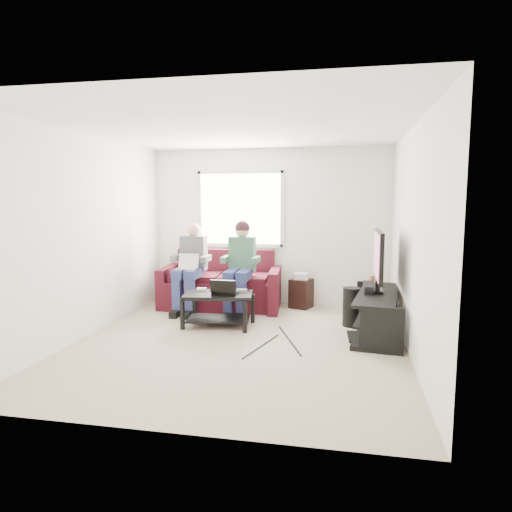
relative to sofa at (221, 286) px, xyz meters
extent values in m
plane|color=#BDAF93|center=(0.72, -1.81, -0.34)|extent=(4.50, 4.50, 0.00)
plane|color=white|center=(0.72, -1.81, 2.26)|extent=(4.50, 4.50, 0.00)
plane|color=white|center=(0.72, 0.44, 0.96)|extent=(4.50, 0.00, 4.50)
plane|color=white|center=(0.72, -4.06, 0.96)|extent=(4.50, 0.00, 4.50)
plane|color=white|center=(-1.28, -1.81, 0.96)|extent=(0.00, 4.50, 4.50)
plane|color=white|center=(2.72, -1.81, 0.96)|extent=(0.00, 4.50, 4.50)
cube|color=white|center=(0.22, 0.43, 1.26)|extent=(1.40, 0.01, 1.20)
cube|color=silver|center=(0.22, 0.42, 1.26)|extent=(1.48, 0.04, 1.28)
cube|color=#481218|center=(0.00, -0.05, -0.11)|extent=(1.71, 1.00, 0.45)
cube|color=#481218|center=(0.00, 0.34, 0.35)|extent=(1.66, 0.33, 0.46)
cube|color=#481218|center=(-0.90, -0.05, -0.01)|extent=(0.23, 0.98, 0.65)
cube|color=#481218|center=(0.90, -0.05, -0.01)|extent=(0.23, 0.98, 0.65)
cube|color=#481218|center=(-0.40, -0.07, 0.17)|extent=(0.81, 0.81, 0.10)
cube|color=#481218|center=(0.40, -0.07, 0.17)|extent=(0.81, 0.81, 0.10)
cube|color=navy|center=(-0.50, -0.52, 0.29)|extent=(0.16, 0.45, 0.14)
cube|color=navy|center=(-0.30, -0.52, 0.29)|extent=(0.16, 0.45, 0.14)
cube|color=navy|center=(-0.50, -0.71, -0.06)|extent=(0.13, 0.13, 0.55)
cube|color=navy|center=(-0.30, -0.71, -0.06)|extent=(0.13, 0.13, 0.55)
cube|color=#57575C|center=(-0.40, -0.20, 0.57)|extent=(0.40, 0.22, 0.55)
sphere|color=#D8A987|center=(-0.40, -0.18, 0.94)|extent=(0.22, 0.22, 0.22)
cube|color=navy|center=(0.30, -0.52, 0.29)|extent=(0.16, 0.45, 0.14)
cube|color=navy|center=(0.50, -0.52, 0.29)|extent=(0.16, 0.45, 0.14)
cube|color=navy|center=(0.30, -0.71, -0.06)|extent=(0.13, 0.13, 0.55)
cube|color=navy|center=(0.50, -0.71, -0.06)|extent=(0.13, 0.13, 0.55)
cube|color=#4A4C4D|center=(0.40, -0.20, 0.57)|extent=(0.40, 0.22, 0.55)
sphere|color=#D8A987|center=(0.40, -0.18, 0.94)|extent=(0.22, 0.22, 0.22)
sphere|color=#2F171D|center=(0.40, -0.18, 0.98)|extent=(0.23, 0.23, 0.23)
cube|color=black|center=(0.27, -1.14, 0.11)|extent=(1.01, 0.71, 0.05)
cube|color=black|center=(0.27, -1.14, -0.23)|extent=(0.92, 0.62, 0.02)
cube|color=black|center=(-0.17, -1.40, -0.13)|extent=(0.05, 0.05, 0.42)
cube|color=black|center=(0.71, -1.40, -0.13)|extent=(0.05, 0.05, 0.42)
cube|color=black|center=(-0.17, -0.89, -0.13)|extent=(0.05, 0.05, 0.42)
cube|color=black|center=(0.71, -0.89, -0.13)|extent=(0.05, 0.05, 0.42)
cube|color=silver|center=(-0.01, -1.02, 0.15)|extent=(0.16, 0.12, 0.04)
cube|color=black|center=(0.17, -0.96, 0.15)|extent=(0.16, 0.12, 0.04)
cube|color=gray|center=(0.57, -0.99, 0.15)|extent=(0.14, 0.10, 0.04)
cube|color=black|center=(2.42, -1.09, 0.19)|extent=(0.72, 1.70, 0.04)
cube|color=black|center=(2.42, -1.09, -0.06)|extent=(0.67, 1.63, 0.03)
cube|color=black|center=(2.42, -1.09, -0.31)|extent=(0.72, 1.70, 0.06)
cube|color=black|center=(2.42, -1.90, -0.06)|extent=(0.49, 0.11, 0.55)
cube|color=black|center=(2.42, -0.29, -0.06)|extent=(0.49, 0.11, 0.55)
cube|color=black|center=(2.42, -0.99, 0.23)|extent=(0.12, 0.40, 0.04)
cube|color=black|center=(2.42, -0.99, 0.31)|extent=(0.06, 0.06, 0.12)
cube|color=black|center=(2.42, -0.99, 0.70)|extent=(0.05, 1.10, 0.65)
cube|color=#D33181|center=(2.39, -0.99, 0.70)|extent=(0.01, 1.01, 0.58)
cube|color=black|center=(2.30, -0.99, 0.26)|extent=(0.12, 0.50, 0.10)
cylinder|color=#A47746|center=(2.37, -0.46, 0.27)|extent=(0.08, 0.08, 0.12)
cube|color=silver|center=(2.42, -1.49, -0.02)|extent=(0.30, 0.22, 0.06)
cube|color=gray|center=(2.42, -0.79, -0.01)|extent=(0.34, 0.26, 0.08)
cube|color=black|center=(2.42, -1.14, -0.01)|extent=(0.38, 0.30, 0.07)
cylinder|color=black|center=(2.09, -0.79, -0.06)|extent=(0.24, 0.24, 0.54)
cube|color=black|center=(2.13, -1.34, -0.32)|extent=(0.19, 0.49, 0.03)
cube|color=black|center=(1.30, 0.17, -0.10)|extent=(0.32, 0.32, 0.47)
cube|color=silver|center=(1.30, 0.17, 0.19)|extent=(0.22, 0.18, 0.10)
camera|label=1|loc=(1.98, -7.14, 1.44)|focal=32.00mm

